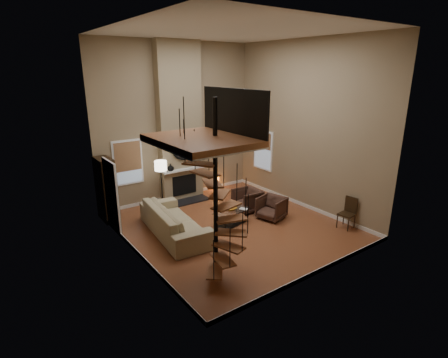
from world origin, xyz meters
TOP-DOWN VIEW (x-y plane):
  - ground at (0.00, 0.00)m, footprint 6.00×6.50m
  - back_wall at (0.00, 3.25)m, footprint 6.00×0.02m
  - front_wall at (0.00, -3.25)m, footprint 6.00×0.02m
  - left_wall at (-3.00, 0.00)m, footprint 0.02×6.50m
  - right_wall at (3.00, 0.00)m, footprint 0.02×6.50m
  - ceiling at (0.00, 0.00)m, footprint 6.00×6.50m
  - baseboard_back at (0.00, 3.24)m, footprint 6.00×0.02m
  - baseboard_front at (0.00, -3.24)m, footprint 6.00×0.02m
  - baseboard_left at (-2.99, 0.00)m, footprint 0.02×6.50m
  - baseboard_right at (2.99, 0.00)m, footprint 0.02×6.50m
  - chimney_breast at (0.00, 3.06)m, footprint 1.60×0.38m
  - hearth at (0.00, 2.57)m, footprint 1.50×0.60m
  - firebox at (0.00, 2.86)m, footprint 0.95×0.02m
  - mantel at (0.00, 2.78)m, footprint 1.70×0.18m
  - mirror_frame at (0.00, 2.84)m, footprint 0.94×0.10m
  - mirror_disc at (0.00, 2.85)m, footprint 0.80×0.01m
  - vase_left at (-0.55, 2.82)m, footprint 0.24×0.24m
  - vase_right at (0.60, 2.82)m, footprint 0.20×0.20m
  - window_back at (-1.90, 3.22)m, footprint 1.02×0.06m
  - window_right at (2.97, 2.00)m, footprint 0.06×1.02m
  - entry_door at (-2.95, 1.80)m, footprint 0.10×1.05m
  - loft at (-2.04, -1.80)m, footprint 1.70×2.20m
  - spiral_stair at (-1.78, -1.79)m, footprint 1.47×1.47m
  - hutch at (-2.82, 2.83)m, footprint 0.43×0.91m
  - sofa at (-1.64, 0.59)m, footprint 1.45×3.06m
  - armchair_near at (1.26, 0.71)m, footprint 0.90×0.88m
  - armchair_far at (1.45, -0.24)m, footprint 0.98×0.96m
  - coffee_table at (0.07, 0.12)m, footprint 1.24×0.81m
  - bowl at (0.07, 0.17)m, footprint 0.37×0.37m
  - book at (0.42, -0.03)m, footprint 0.27×0.30m
  - floor_lamp at (-1.12, 2.39)m, footprint 0.40×0.40m
  - accent_lamp at (1.57, 3.07)m, footprint 0.15×0.15m
  - side_chair at (2.78, -2.08)m, footprint 0.47×0.45m

SIDE VIEW (x-z plane):
  - ground at x=0.00m, z-range -0.01..0.00m
  - hearth at x=0.00m, z-range 0.00..0.04m
  - baseboard_back at x=0.00m, z-range 0.00..0.12m
  - baseboard_front at x=0.00m, z-range 0.00..0.12m
  - baseboard_left at x=-2.99m, z-range 0.00..0.12m
  - baseboard_right at x=2.99m, z-range 0.00..0.12m
  - accent_lamp at x=1.57m, z-range -0.02..0.52m
  - coffee_table at x=0.07m, z-range 0.06..0.50m
  - armchair_near at x=1.26m, z-range -0.03..0.73m
  - armchair_far at x=1.45m, z-range -0.01..0.72m
  - sofa at x=-1.64m, z-range -0.04..0.83m
  - book at x=0.42m, z-range 0.45..0.47m
  - bowl at x=0.07m, z-range 0.45..0.54m
  - side_chair at x=2.78m, z-range 0.06..0.99m
  - firebox at x=0.00m, z-range 0.19..0.91m
  - hutch at x=-2.82m, z-range -0.06..1.96m
  - entry_door at x=-2.95m, z-range -0.03..2.13m
  - mantel at x=0.00m, z-range 1.12..1.18m
  - vase_right at x=0.60m, z-range 1.18..1.39m
  - vase_left at x=-0.55m, z-range 1.18..1.43m
  - floor_lamp at x=-1.12m, z-range 0.56..2.27m
  - window_back at x=-1.90m, z-range 0.86..2.38m
  - window_right at x=2.97m, z-range 0.87..2.39m
  - spiral_stair at x=-1.78m, z-range -0.25..3.81m
  - mirror_frame at x=0.00m, z-range 1.48..2.42m
  - mirror_disc at x=0.00m, z-range 1.55..2.35m
  - back_wall at x=0.00m, z-range 0.00..5.50m
  - front_wall at x=0.00m, z-range 0.00..5.50m
  - left_wall at x=-3.00m, z-range 0.00..5.50m
  - right_wall at x=3.00m, z-range 0.00..5.50m
  - chimney_breast at x=0.00m, z-range 0.00..5.50m
  - loft at x=-2.04m, z-range 2.69..3.78m
  - ceiling at x=0.00m, z-range 5.49..5.50m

